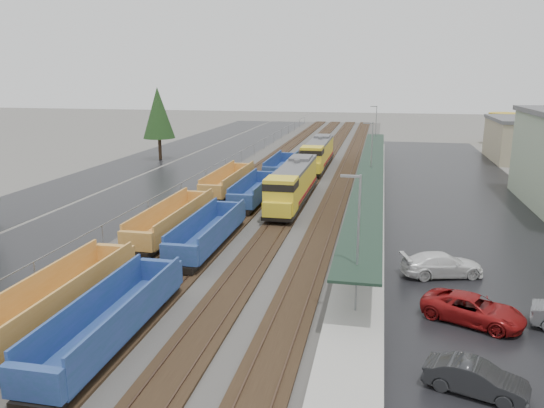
{
  "coord_description": "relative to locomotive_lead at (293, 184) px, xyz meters",
  "views": [
    {
      "loc": [
        10.41,
        -6.26,
        12.85
      ],
      "look_at": [
        1.48,
        37.03,
        2.0
      ],
      "focal_mm": 35.0,
      "sensor_mm": 36.0,
      "label": 1
    }
  ],
  "objects": [
    {
      "name": "tree_east",
      "position": [
        26.0,
        13.21,
        4.26
      ],
      "size": [
        4.4,
        4.4,
        10.0
      ],
      "color": "#332316",
      "rests_on": "ground"
    },
    {
      "name": "well_string_blue",
      "position": [
        -4.0,
        -21.99,
        -1.08
      ],
      "size": [
        2.57,
        87.53,
        2.28
      ],
      "color": "navy",
      "rests_on": "ground"
    },
    {
      "name": "chainlink_fence",
      "position": [
        -11.5,
        13.65,
        -0.61
      ],
      "size": [
        0.08,
        160.04,
        2.02
      ],
      "color": "gray",
      "rests_on": "ground"
    },
    {
      "name": "west_road",
      "position": [
        -27.0,
        15.21,
        -2.21
      ],
      "size": [
        9.0,
        160.0,
        0.02
      ],
      "primitive_type": "cube",
      "color": "black",
      "rests_on": "ground"
    },
    {
      "name": "west_parking_lot",
      "position": [
        -17.0,
        15.21,
        -2.21
      ],
      "size": [
        10.0,
        160.0,
        0.02
      ],
      "primitive_type": "cube",
      "color": "black",
      "rests_on": "ground"
    },
    {
      "name": "well_string_yellow",
      "position": [
        -8.0,
        -28.12,
        -1.07
      ],
      "size": [
        2.58,
        79.71,
        2.29
      ],
      "color": "#B97E33",
      "rests_on": "ground"
    },
    {
      "name": "ballast_strip",
      "position": [
        -2.0,
        15.21,
        -2.18
      ],
      "size": [
        20.0,
        160.0,
        0.08
      ],
      "primitive_type": "cube",
      "color": "#302D2B",
      "rests_on": "ground"
    },
    {
      "name": "distant_hills",
      "position": [
        42.79,
        165.89,
        -2.22
      ],
      "size": [
        301.0,
        140.0,
        25.2
      ],
      "color": "#425240",
      "rests_on": "ground"
    },
    {
      "name": "parked_car_east_b",
      "position": [
        13.63,
        -23.51,
        -1.49
      ],
      "size": [
        4.41,
        5.79,
        1.46
      ],
      "primitive_type": "imported",
      "rotation": [
        0.0,
        0.0,
        1.14
      ],
      "color": "maroon",
      "rests_on": "ground"
    },
    {
      "name": "east_commuter_lot",
      "position": [
        17.0,
        5.21,
        -2.21
      ],
      "size": [
        16.0,
        100.0,
        0.02
      ],
      "primitive_type": "cube",
      "color": "black",
      "rests_on": "ground"
    },
    {
      "name": "locomotive_lead",
      "position": [
        0.0,
        0.0,
        0.0
      ],
      "size": [
        2.75,
        18.15,
        4.11
      ],
      "color": "black",
      "rests_on": "ground"
    },
    {
      "name": "parked_car_east_a",
      "position": [
        12.7,
        -30.33,
        -1.54
      ],
      "size": [
        2.65,
        4.37,
        1.36
      ],
      "primitive_type": "imported",
      "rotation": [
        0.0,
        0.0,
        1.26
      ],
      "color": "black",
      "rests_on": "ground"
    },
    {
      "name": "station_platform",
      "position": [
        7.5,
        5.22,
        -1.48
      ],
      "size": [
        3.0,
        80.0,
        8.0
      ],
      "color": "#9E9B93",
      "rests_on": "ground"
    },
    {
      "name": "storage_tank",
      "position": [
        30.75,
        55.03,
        0.72
      ],
      "size": [
        5.88,
        5.88,
        5.88
      ],
      "primitive_type": "cylinder",
      "color": "gold",
      "rests_on": "ground"
    },
    {
      "name": "tree_west_far",
      "position": [
        -25.0,
        25.21,
        4.91
      ],
      "size": [
        4.84,
        4.84,
        11.0
      ],
      "color": "#332316",
      "rests_on": "ground"
    },
    {
      "name": "parked_car_east_c",
      "position": [
        12.7,
        -16.9,
        -1.45
      ],
      "size": [
        3.56,
        5.68,
        1.54
      ],
      "primitive_type": "imported",
      "rotation": [
        0.0,
        0.0,
        1.86
      ],
      "color": "silver",
      "rests_on": "ground"
    },
    {
      "name": "locomotive_trail",
      "position": [
        0.0,
        21.0,
        0.0
      ],
      "size": [
        2.75,
        18.15,
        4.11
      ],
      "color": "black",
      "rests_on": "ground"
    },
    {
      "name": "trackbed",
      "position": [
        -2.0,
        15.21,
        -2.06
      ],
      "size": [
        14.6,
        160.0,
        0.22
      ],
      "color": "black",
      "rests_on": "ground"
    }
  ]
}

